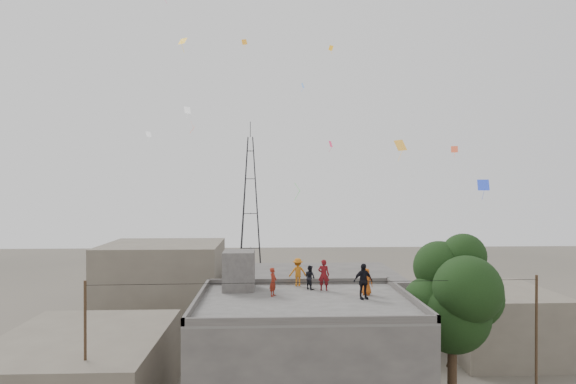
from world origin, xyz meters
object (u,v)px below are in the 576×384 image
(transmission_tower, at_px, (250,206))
(person_dark_adult, at_px, (363,281))
(stair_head_box, at_px, (239,270))
(tree, at_px, (455,296))
(person_red_adult, at_px, (324,275))

(transmission_tower, xyz_separation_m, person_dark_adult, (6.80, -39.78, -2.13))
(stair_head_box, distance_m, tree, 10.80)
(stair_head_box, bearing_deg, transmission_tower, 91.23)
(stair_head_box, distance_m, person_dark_adult, 6.46)
(transmission_tower, distance_m, person_red_adult, 38.19)
(stair_head_box, xyz_separation_m, person_red_adult, (4.36, -0.37, -0.21))
(stair_head_box, bearing_deg, person_dark_adult, -21.64)
(tree, height_order, person_dark_adult, tree)
(stair_head_box, height_order, person_red_adult, stair_head_box)
(person_red_adult, relative_size, person_dark_adult, 0.94)
(tree, height_order, person_red_adult, tree)
(person_dark_adult, bearing_deg, tree, -12.20)
(tree, relative_size, person_red_adult, 5.73)
(stair_head_box, relative_size, tree, 0.22)
(tree, xyz_separation_m, person_red_adult, (-6.21, 1.63, 0.79))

